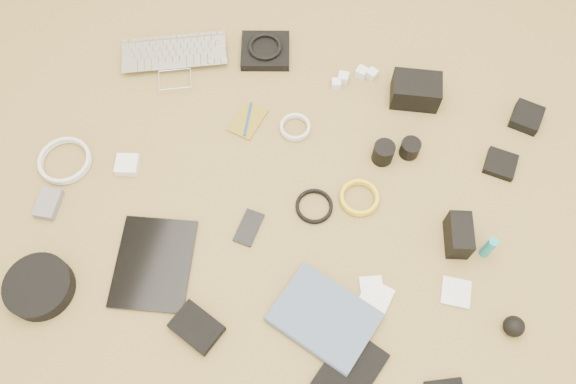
% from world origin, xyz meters
% --- Properties ---
extents(laptop, '(0.41, 0.35, 0.03)m').
position_xyz_m(laptop, '(-0.45, 0.37, 0.01)').
color(laptop, silver).
rests_on(laptop, ground).
extents(headphone_pouch, '(0.19, 0.18, 0.03)m').
position_xyz_m(headphone_pouch, '(-0.18, 0.50, 0.01)').
color(headphone_pouch, black).
rests_on(headphone_pouch, ground).
extents(headphones, '(0.14, 0.14, 0.01)m').
position_xyz_m(headphones, '(-0.18, 0.50, 0.04)').
color(headphones, black).
rests_on(headphones, headphone_pouch).
extents(charger_a, '(0.03, 0.03, 0.03)m').
position_xyz_m(charger_a, '(0.09, 0.46, 0.02)').
color(charger_a, silver).
rests_on(charger_a, ground).
extents(charger_b, '(0.04, 0.04, 0.03)m').
position_xyz_m(charger_b, '(0.14, 0.49, 0.02)').
color(charger_b, silver).
rests_on(charger_b, ground).
extents(charger_c, '(0.04, 0.04, 0.03)m').
position_xyz_m(charger_c, '(0.18, 0.50, 0.01)').
color(charger_c, silver).
rests_on(charger_c, ground).
extents(charger_d, '(0.04, 0.04, 0.03)m').
position_xyz_m(charger_d, '(0.07, 0.43, 0.01)').
color(charger_d, silver).
rests_on(charger_d, ground).
extents(dslr_camera, '(0.16, 0.12, 0.09)m').
position_xyz_m(dslr_camera, '(0.32, 0.44, 0.04)').
color(dslr_camera, black).
rests_on(dslr_camera, ground).
extents(lens_pouch, '(0.10, 0.11, 0.03)m').
position_xyz_m(lens_pouch, '(0.67, 0.45, 0.02)').
color(lens_pouch, black).
rests_on(lens_pouch, ground).
extents(notebook_olive, '(0.11, 0.14, 0.01)m').
position_xyz_m(notebook_olive, '(-0.16, 0.23, 0.00)').
color(notebook_olive, olive).
rests_on(notebook_olive, ground).
extents(pen_blue, '(0.02, 0.12, 0.01)m').
position_xyz_m(pen_blue, '(-0.16, 0.23, 0.01)').
color(pen_blue, '#123998').
rests_on(pen_blue, notebook_olive).
extents(cable_white_a, '(0.12, 0.12, 0.01)m').
position_xyz_m(cable_white_a, '(-0.01, 0.24, 0.01)').
color(cable_white_a, silver).
rests_on(cable_white_a, ground).
extents(lens_a, '(0.08, 0.08, 0.07)m').
position_xyz_m(lens_a, '(0.26, 0.20, 0.03)').
color(lens_a, black).
rests_on(lens_a, ground).
extents(lens_b, '(0.08, 0.08, 0.05)m').
position_xyz_m(lens_b, '(0.34, 0.24, 0.03)').
color(lens_b, black).
rests_on(lens_b, ground).
extents(card_reader, '(0.10, 0.10, 0.02)m').
position_xyz_m(card_reader, '(0.61, 0.27, 0.01)').
color(card_reader, black).
rests_on(card_reader, ground).
extents(power_brick, '(0.08, 0.08, 0.03)m').
position_xyz_m(power_brick, '(-0.47, -0.01, 0.01)').
color(power_brick, silver).
rests_on(power_brick, ground).
extents(cable_white_b, '(0.17, 0.17, 0.01)m').
position_xyz_m(cable_white_b, '(-0.65, -0.05, 0.01)').
color(cable_white_b, silver).
rests_on(cable_white_b, ground).
extents(cable_black, '(0.14, 0.14, 0.01)m').
position_xyz_m(cable_black, '(0.10, -0.01, 0.00)').
color(cable_black, black).
rests_on(cable_black, ground).
extents(cable_yellow, '(0.15, 0.15, 0.01)m').
position_xyz_m(cable_yellow, '(0.22, 0.05, 0.01)').
color(cable_yellow, yellow).
rests_on(cable_yellow, ground).
extents(flash, '(0.08, 0.12, 0.08)m').
position_xyz_m(flash, '(0.51, -0.01, 0.04)').
color(flash, black).
rests_on(flash, ground).
extents(lens_cleaner, '(0.03, 0.03, 0.09)m').
position_xyz_m(lens_cleaner, '(0.59, -0.02, 0.05)').
color(lens_cleaner, teal).
rests_on(lens_cleaner, ground).
extents(battery_charger, '(0.07, 0.10, 0.03)m').
position_xyz_m(battery_charger, '(-0.64, -0.19, 0.01)').
color(battery_charger, slate).
rests_on(battery_charger, ground).
extents(tablet, '(0.25, 0.30, 0.01)m').
position_xyz_m(tablet, '(-0.29, -0.28, 0.01)').
color(tablet, black).
rests_on(tablet, ground).
extents(phone, '(0.07, 0.11, 0.01)m').
position_xyz_m(phone, '(-0.06, -0.11, 0.00)').
color(phone, black).
rests_on(phone, ground).
extents(filter_case_left, '(0.08, 0.08, 0.01)m').
position_xyz_m(filter_case_left, '(0.31, -0.20, 0.00)').
color(filter_case_left, silver).
rests_on(filter_case_left, ground).
extents(filter_case_mid, '(0.10, 0.10, 0.01)m').
position_xyz_m(filter_case_mid, '(0.32, -0.22, 0.01)').
color(filter_case_mid, silver).
rests_on(filter_case_mid, ground).
extents(filter_case_right, '(0.08, 0.08, 0.01)m').
position_xyz_m(filter_case_right, '(0.53, -0.16, 0.01)').
color(filter_case_right, silver).
rests_on(filter_case_right, ground).
extents(air_blower, '(0.07, 0.07, 0.06)m').
position_xyz_m(air_blower, '(0.68, -0.22, 0.03)').
color(air_blower, black).
rests_on(air_blower, ground).
extents(headphone_case, '(0.24, 0.24, 0.05)m').
position_xyz_m(headphone_case, '(-0.55, -0.42, 0.02)').
color(headphone_case, black).
rests_on(headphone_case, ground).
extents(drive_case, '(0.15, 0.13, 0.03)m').
position_xyz_m(drive_case, '(-0.11, -0.42, 0.02)').
color(drive_case, black).
rests_on(drive_case, ground).
extents(paperback, '(0.30, 0.27, 0.03)m').
position_xyz_m(paperback, '(0.17, -0.40, 0.01)').
color(paperback, '#41536E').
rests_on(paperback, ground).
extents(notebook_black_a, '(0.19, 0.24, 0.01)m').
position_xyz_m(notebook_black_a, '(0.29, -0.44, 0.01)').
color(notebook_black_a, black).
rests_on(notebook_black_a, ground).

